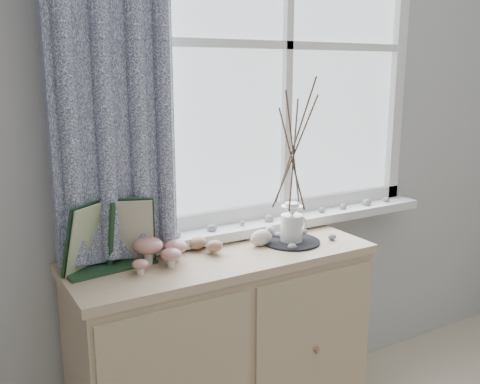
{
  "coord_description": "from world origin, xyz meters",
  "views": [
    {
      "loc": [
        -1.09,
        0.03,
        1.54
      ],
      "look_at": [
        -0.1,
        1.7,
        1.1
      ],
      "focal_mm": 40.0,
      "sensor_mm": 36.0,
      "label": 1
    }
  ],
  "objects_px": {
    "sideboard": "(224,354)",
    "toadstool_cluster": "(158,249)",
    "botanical_book": "(112,236)",
    "twig_pitcher": "(293,148)"
  },
  "relations": [
    {
      "from": "botanical_book",
      "to": "twig_pitcher",
      "type": "distance_m",
      "value": 0.78
    },
    {
      "from": "sideboard",
      "to": "botanical_book",
      "type": "height_order",
      "value": "botanical_book"
    },
    {
      "from": "botanical_book",
      "to": "twig_pitcher",
      "type": "height_order",
      "value": "twig_pitcher"
    },
    {
      "from": "botanical_book",
      "to": "toadstool_cluster",
      "type": "height_order",
      "value": "botanical_book"
    },
    {
      "from": "toadstool_cluster",
      "to": "twig_pitcher",
      "type": "height_order",
      "value": "twig_pitcher"
    },
    {
      "from": "sideboard",
      "to": "toadstool_cluster",
      "type": "distance_m",
      "value": 0.55
    },
    {
      "from": "toadstool_cluster",
      "to": "twig_pitcher",
      "type": "xyz_separation_m",
      "value": [
        0.57,
        -0.03,
        0.33
      ]
    },
    {
      "from": "botanical_book",
      "to": "twig_pitcher",
      "type": "bearing_deg",
      "value": -10.61
    },
    {
      "from": "botanical_book",
      "to": "toadstool_cluster",
      "type": "distance_m",
      "value": 0.18
    },
    {
      "from": "sideboard",
      "to": "toadstool_cluster",
      "type": "bearing_deg",
      "value": 176.24
    }
  ]
}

